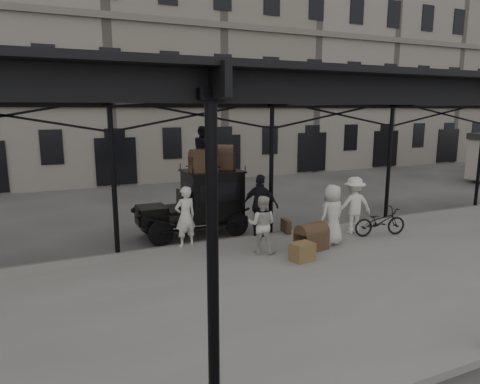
# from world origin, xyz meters

# --- Properties ---
(ground) EXTENTS (120.00, 120.00, 0.00)m
(ground) POSITION_xyz_m (0.00, 0.00, 0.00)
(ground) COLOR #383533
(ground) RESTS_ON ground
(platform) EXTENTS (28.00, 8.00, 0.15)m
(platform) POSITION_xyz_m (0.00, -2.00, 0.07)
(platform) COLOR slate
(platform) RESTS_ON ground
(canopy) EXTENTS (22.50, 9.00, 4.74)m
(canopy) POSITION_xyz_m (0.00, -1.72, 4.60)
(canopy) COLOR black
(canopy) RESTS_ON ground
(building_frontage) EXTENTS (64.00, 8.00, 14.00)m
(building_frontage) POSITION_xyz_m (0.00, 18.00, 7.00)
(building_frontage) COLOR slate
(building_frontage) RESTS_ON ground
(taxi) EXTENTS (3.65, 1.55, 2.18)m
(taxi) POSITION_xyz_m (-1.91, 3.25, 1.20)
(taxi) COLOR black
(taxi) RESTS_ON ground
(porter_left) EXTENTS (0.74, 0.56, 1.83)m
(porter_left) POSITION_xyz_m (-3.03, 1.73, 1.07)
(porter_left) COLOR beige
(porter_left) RESTS_ON platform
(porter_midleft) EXTENTS (1.03, 0.98, 1.67)m
(porter_midleft) POSITION_xyz_m (-1.22, 0.28, 0.98)
(porter_midleft) COLOR beige
(porter_midleft) RESTS_ON platform
(porter_centre) EXTENTS (1.01, 0.77, 1.84)m
(porter_centre) POSITION_xyz_m (1.09, 0.12, 1.07)
(porter_centre) COLOR beige
(porter_centre) RESTS_ON platform
(porter_official) EXTENTS (1.18, 1.19, 2.02)m
(porter_official) POSITION_xyz_m (-0.48, 1.80, 1.16)
(porter_official) COLOR black
(porter_official) RESTS_ON platform
(porter_right) EXTENTS (1.34, 0.94, 1.89)m
(porter_right) POSITION_xyz_m (2.46, 0.80, 1.10)
(porter_right) COLOR silver
(porter_right) RESTS_ON platform
(bicycle) EXTENTS (1.85, 0.96, 0.93)m
(bicycle) POSITION_xyz_m (3.07, 0.21, 0.61)
(bicycle) COLOR black
(bicycle) RESTS_ON platform
(porter_roof) EXTENTS (0.59, 0.74, 1.50)m
(porter_roof) POSITION_xyz_m (-1.94, 3.15, 2.93)
(porter_roof) COLOR black
(porter_roof) RESTS_ON taxi
(steamer_trunk_roof_near) EXTENTS (0.87, 0.54, 0.63)m
(steamer_trunk_roof_near) POSITION_xyz_m (-1.99, 3.00, 2.50)
(steamer_trunk_roof_near) COLOR #4E3A24
(steamer_trunk_roof_near) RESTS_ON taxi
(steamer_trunk_roof_far) EXTENTS (1.10, 0.91, 0.70)m
(steamer_trunk_roof_far) POSITION_xyz_m (-1.24, 3.45, 2.53)
(steamer_trunk_roof_far) COLOR #4E3A24
(steamer_trunk_roof_far) RESTS_ON taxi
(steamer_trunk_platform) EXTENTS (1.01, 0.72, 0.68)m
(steamer_trunk_platform) POSITION_xyz_m (0.21, -0.11, 0.49)
(steamer_trunk_platform) COLOR #4E3A24
(steamer_trunk_platform) RESTS_ON platform
(wicker_hamper) EXTENTS (0.66, 0.54, 0.50)m
(wicker_hamper) POSITION_xyz_m (-0.52, -0.78, 0.40)
(wicker_hamper) COLOR brown
(wicker_hamper) RESTS_ON platform
(suitcase_upright) EXTENTS (0.24, 0.62, 0.45)m
(suitcase_upright) POSITION_xyz_m (0.45, 1.76, 0.38)
(suitcase_upright) COLOR #4E3A24
(suitcase_upright) RESTS_ON platform
(suitcase_flat) EXTENTS (0.61, 0.20, 0.40)m
(suitcase_flat) POSITION_xyz_m (1.02, 0.52, 0.35)
(suitcase_flat) COLOR #4E3A24
(suitcase_flat) RESTS_ON platform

